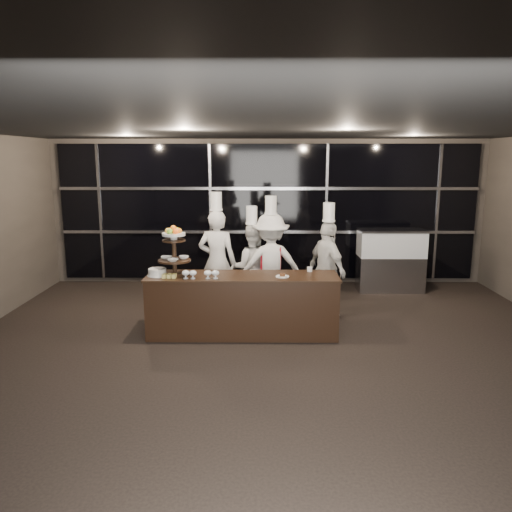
{
  "coord_description": "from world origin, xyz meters",
  "views": [
    {
      "loc": [
        -0.18,
        -5.41,
        2.65
      ],
      "look_at": [
        -0.23,
        2.07,
        1.15
      ],
      "focal_mm": 35.0,
      "sensor_mm": 36.0,
      "label": 1
    }
  ],
  "objects_px": {
    "buffet_counter": "(243,305)",
    "chef_c": "(270,264)",
    "layer_cake": "(157,272)",
    "display_case": "(391,257)",
    "chef_b": "(252,267)",
    "display_stand": "(174,247)",
    "chef_d": "(327,269)",
    "chef_a": "(217,260)"
  },
  "relations": [
    {
      "from": "display_stand",
      "to": "layer_cake",
      "type": "relative_size",
      "value": 2.48
    },
    {
      "from": "display_stand",
      "to": "chef_b",
      "type": "bearing_deg",
      "value": 47.08
    },
    {
      "from": "display_stand",
      "to": "chef_a",
      "type": "height_order",
      "value": "chef_a"
    },
    {
      "from": "buffet_counter",
      "to": "chef_d",
      "type": "distance_m",
      "value": 1.66
    },
    {
      "from": "chef_a",
      "to": "chef_d",
      "type": "relative_size",
      "value": 1.08
    },
    {
      "from": "display_case",
      "to": "chef_d",
      "type": "distance_m",
      "value": 2.25
    },
    {
      "from": "chef_b",
      "to": "chef_c",
      "type": "relative_size",
      "value": 0.91
    },
    {
      "from": "buffet_counter",
      "to": "chef_b",
      "type": "relative_size",
      "value": 1.55
    },
    {
      "from": "buffet_counter",
      "to": "chef_d",
      "type": "relative_size",
      "value": 1.48
    },
    {
      "from": "display_stand",
      "to": "chef_c",
      "type": "relative_size",
      "value": 0.37
    },
    {
      "from": "display_stand",
      "to": "buffet_counter",
      "type": "bearing_deg",
      "value": 0.01
    },
    {
      "from": "layer_cake",
      "to": "chef_c",
      "type": "bearing_deg",
      "value": 33.19
    },
    {
      "from": "chef_a",
      "to": "chef_c",
      "type": "bearing_deg",
      "value": -3.02
    },
    {
      "from": "buffet_counter",
      "to": "chef_b",
      "type": "distance_m",
      "value": 1.25
    },
    {
      "from": "buffet_counter",
      "to": "display_stand",
      "type": "distance_m",
      "value": 1.33
    },
    {
      "from": "layer_cake",
      "to": "chef_d",
      "type": "relative_size",
      "value": 0.16
    },
    {
      "from": "display_stand",
      "to": "chef_d",
      "type": "xyz_separation_m",
      "value": [
        2.37,
        0.85,
        -0.51
      ]
    },
    {
      "from": "display_case",
      "to": "layer_cake",
      "type": "bearing_deg",
      "value": -147.82
    },
    {
      "from": "layer_cake",
      "to": "display_case",
      "type": "distance_m",
      "value": 4.86
    },
    {
      "from": "display_stand",
      "to": "layer_cake",
      "type": "bearing_deg",
      "value": -168.72
    },
    {
      "from": "display_case",
      "to": "chef_d",
      "type": "bearing_deg",
      "value": -131.45
    },
    {
      "from": "buffet_counter",
      "to": "chef_c",
      "type": "height_order",
      "value": "chef_c"
    },
    {
      "from": "chef_d",
      "to": "chef_c",
      "type": "bearing_deg",
      "value": 167.85
    },
    {
      "from": "display_stand",
      "to": "layer_cake",
      "type": "height_order",
      "value": "display_stand"
    },
    {
      "from": "layer_cake",
      "to": "chef_b",
      "type": "height_order",
      "value": "chef_b"
    },
    {
      "from": "layer_cake",
      "to": "chef_c",
      "type": "relative_size",
      "value": 0.15
    },
    {
      "from": "display_stand",
      "to": "chef_c",
      "type": "distance_m",
      "value": 1.85
    },
    {
      "from": "buffet_counter",
      "to": "chef_b",
      "type": "xyz_separation_m",
      "value": [
        0.12,
        1.21,
        0.31
      ]
    },
    {
      "from": "layer_cake",
      "to": "chef_d",
      "type": "distance_m",
      "value": 2.78
    },
    {
      "from": "chef_c",
      "to": "display_case",
      "type": "bearing_deg",
      "value": 31.46
    },
    {
      "from": "display_stand",
      "to": "chef_a",
      "type": "bearing_deg",
      "value": 64.2
    },
    {
      "from": "chef_a",
      "to": "chef_c",
      "type": "xyz_separation_m",
      "value": [
        0.91,
        -0.05,
        -0.04
      ]
    },
    {
      "from": "chef_b",
      "to": "display_stand",
      "type": "bearing_deg",
      "value": -132.92
    },
    {
      "from": "chef_d",
      "to": "buffet_counter",
      "type": "bearing_deg",
      "value": -148.13
    },
    {
      "from": "display_stand",
      "to": "display_case",
      "type": "height_order",
      "value": "display_stand"
    },
    {
      "from": "layer_cake",
      "to": "chef_b",
      "type": "bearing_deg",
      "value": 42.48
    },
    {
      "from": "buffet_counter",
      "to": "display_stand",
      "type": "relative_size",
      "value": 3.81
    },
    {
      "from": "display_stand",
      "to": "display_case",
      "type": "relative_size",
      "value": 0.57
    },
    {
      "from": "buffet_counter",
      "to": "display_case",
      "type": "distance_m",
      "value": 3.83
    },
    {
      "from": "display_stand",
      "to": "chef_c",
      "type": "bearing_deg",
      "value": 36.24
    },
    {
      "from": "layer_cake",
      "to": "buffet_counter",
      "type": "bearing_deg",
      "value": 2.29
    },
    {
      "from": "display_stand",
      "to": "display_case",
      "type": "bearing_deg",
      "value": 33.3
    }
  ]
}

